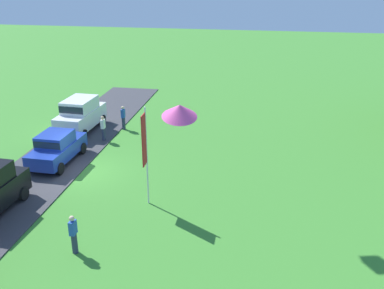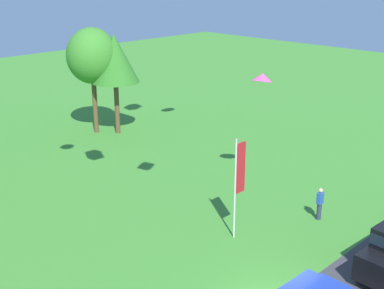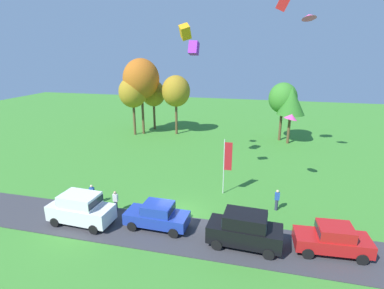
{
  "view_description": "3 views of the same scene",
  "coord_description": "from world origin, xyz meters",
  "px_view_note": "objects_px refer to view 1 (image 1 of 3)",
  "views": [
    {
      "loc": [
        21.52,
        9.96,
        10.92
      ],
      "look_at": [
        1.2,
        6.43,
        2.59
      ],
      "focal_mm": 42.0,
      "sensor_mm": 36.0,
      "label": 1
    },
    {
      "loc": [
        -14.76,
        -9.94,
        12.42
      ],
      "look_at": [
        2.41,
        6.94,
        4.19
      ],
      "focal_mm": 50.0,
      "sensor_mm": 36.0,
      "label": 2
    },
    {
      "loc": [
        5.84,
        -19.18,
        11.85
      ],
      "look_at": [
        0.09,
        4.27,
        4.36
      ],
      "focal_mm": 28.0,
      "sensor_mm": 36.0,
      "label": 3
    }
  ],
  "objects_px": {
    "car_suv_by_flagpole": "(80,113)",
    "car_sedan_mid_row": "(57,147)",
    "person_beside_suv": "(103,128)",
    "flag_banner": "(145,146)",
    "kite_delta_high_right": "(180,111)",
    "person_on_lawn": "(74,234)",
    "person_watching_sky": "(123,118)"
  },
  "relations": [
    {
      "from": "person_beside_suv",
      "to": "flag_banner",
      "type": "distance_m",
      "value": 9.59
    },
    {
      "from": "flag_banner",
      "to": "kite_delta_high_right",
      "type": "relative_size",
      "value": 4.26
    },
    {
      "from": "person_on_lawn",
      "to": "kite_delta_high_right",
      "type": "distance_m",
      "value": 7.32
    },
    {
      "from": "flag_banner",
      "to": "car_suv_by_flagpole",
      "type": "bearing_deg",
      "value": -142.16
    },
    {
      "from": "person_beside_suv",
      "to": "car_sedan_mid_row",
      "type": "bearing_deg",
      "value": -19.56
    },
    {
      "from": "car_sedan_mid_row",
      "to": "person_beside_suv",
      "type": "distance_m",
      "value": 4.15
    },
    {
      "from": "kite_delta_high_right",
      "to": "car_suv_by_flagpole",
      "type": "bearing_deg",
      "value": -145.39
    },
    {
      "from": "car_suv_by_flagpole",
      "to": "kite_delta_high_right",
      "type": "height_order",
      "value": "kite_delta_high_right"
    },
    {
      "from": "car_sedan_mid_row",
      "to": "flag_banner",
      "type": "distance_m",
      "value": 7.84
    },
    {
      "from": "car_suv_by_flagpole",
      "to": "flag_banner",
      "type": "xyz_separation_m",
      "value": [
        9.35,
        7.27,
        1.82
      ]
    },
    {
      "from": "flag_banner",
      "to": "person_watching_sky",
      "type": "bearing_deg",
      "value": -156.31
    },
    {
      "from": "person_watching_sky",
      "to": "person_beside_suv",
      "type": "xyz_separation_m",
      "value": [
        2.37,
        -0.6,
        0.0
      ]
    },
    {
      "from": "flag_banner",
      "to": "kite_delta_high_right",
      "type": "xyz_separation_m",
      "value": [
        5.05,
        2.68,
        3.43
      ]
    },
    {
      "from": "car_suv_by_flagpole",
      "to": "person_watching_sky",
      "type": "distance_m",
      "value": 2.95
    },
    {
      "from": "car_sedan_mid_row",
      "to": "kite_delta_high_right",
      "type": "xyz_separation_m",
      "value": [
        8.97,
        9.14,
        5.51
      ]
    },
    {
      "from": "car_sedan_mid_row",
      "to": "flag_banner",
      "type": "xyz_separation_m",
      "value": [
        3.92,
        6.46,
        2.08
      ]
    },
    {
      "from": "person_beside_suv",
      "to": "kite_delta_high_right",
      "type": "height_order",
      "value": "kite_delta_high_right"
    },
    {
      "from": "person_on_lawn",
      "to": "person_beside_suv",
      "type": "relative_size",
      "value": 1.0
    },
    {
      "from": "car_sedan_mid_row",
      "to": "person_on_lawn",
      "type": "height_order",
      "value": "car_sedan_mid_row"
    },
    {
      "from": "car_suv_by_flagpole",
      "to": "kite_delta_high_right",
      "type": "distance_m",
      "value": 18.28
    },
    {
      "from": "kite_delta_high_right",
      "to": "person_beside_suv",
      "type": "bearing_deg",
      "value": -148.95
    },
    {
      "from": "car_sedan_mid_row",
      "to": "person_on_lawn",
      "type": "distance_m",
      "value": 9.35
    },
    {
      "from": "person_beside_suv",
      "to": "flag_banner",
      "type": "relative_size",
      "value": 0.35
    },
    {
      "from": "car_suv_by_flagpole",
      "to": "car_sedan_mid_row",
      "type": "distance_m",
      "value": 5.5
    },
    {
      "from": "person_watching_sky",
      "to": "flag_banner",
      "type": "xyz_separation_m",
      "value": [
        10.2,
        4.47,
        2.24
      ]
    },
    {
      "from": "car_suv_by_flagpole",
      "to": "flag_banner",
      "type": "height_order",
      "value": "flag_banner"
    },
    {
      "from": "person_on_lawn",
      "to": "kite_delta_high_right",
      "type": "height_order",
      "value": "kite_delta_high_right"
    },
    {
      "from": "car_sedan_mid_row",
      "to": "kite_delta_high_right",
      "type": "height_order",
      "value": "kite_delta_high_right"
    },
    {
      "from": "flag_banner",
      "to": "car_sedan_mid_row",
      "type": "bearing_deg",
      "value": -121.22
    },
    {
      "from": "car_sedan_mid_row",
      "to": "person_beside_suv",
      "type": "relative_size",
      "value": 2.6
    },
    {
      "from": "car_suv_by_flagpole",
      "to": "person_beside_suv",
      "type": "distance_m",
      "value": 2.7
    },
    {
      "from": "car_sedan_mid_row",
      "to": "person_watching_sky",
      "type": "xyz_separation_m",
      "value": [
        -6.28,
        1.99,
        -0.16
      ]
    }
  ]
}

